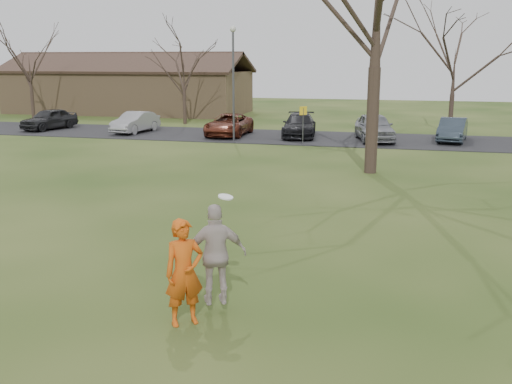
% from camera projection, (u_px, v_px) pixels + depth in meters
% --- Properties ---
extents(ground, '(120.00, 120.00, 0.00)m').
position_uv_depth(ground, '(199.00, 326.00, 10.11)').
color(ground, '#1E380F').
rests_on(ground, ground).
extents(parking_strip, '(62.00, 6.50, 0.04)m').
position_uv_depth(parking_strip, '(346.00, 139.00, 33.73)').
color(parking_strip, black).
rests_on(parking_strip, ground).
extents(player_defender, '(0.82, 0.78, 1.88)m').
position_uv_depth(player_defender, '(184.00, 272.00, 10.01)').
color(player_defender, '#C74D10').
rests_on(player_defender, ground).
extents(car_0, '(2.45, 4.24, 1.36)m').
position_uv_depth(car_0, '(49.00, 119.00, 38.06)').
color(car_0, black).
rests_on(car_0, parking_strip).
extents(car_1, '(1.81, 4.03, 1.28)m').
position_uv_depth(car_1, '(135.00, 122.00, 36.47)').
color(car_1, '#949398').
rests_on(car_1, parking_strip).
extents(car_2, '(2.20, 4.65, 1.28)m').
position_uv_depth(car_2, '(229.00, 125.00, 35.03)').
color(car_2, '#5F2516').
rests_on(car_2, parking_strip).
extents(car_3, '(2.42, 4.79, 1.33)m').
position_uv_depth(car_3, '(299.00, 125.00, 34.47)').
color(car_3, black).
rests_on(car_3, parking_strip).
extents(car_4, '(2.76, 4.77, 1.52)m').
position_uv_depth(car_4, '(374.00, 127.00, 32.73)').
color(car_4, gray).
rests_on(car_4, parking_strip).
extents(car_5, '(1.94, 4.09, 1.29)m').
position_uv_depth(car_5, '(453.00, 130.00, 32.50)').
color(car_5, '#2D3843').
rests_on(car_5, parking_strip).
extents(catching_play, '(1.17, 0.86, 1.99)m').
position_uv_depth(catching_play, '(216.00, 254.00, 10.40)').
color(catching_play, '#B7A8A4').
rests_on(catching_play, ground).
extents(building, '(20.60, 8.50, 5.14)m').
position_uv_depth(building, '(129.00, 90.00, 50.41)').
color(building, '#8C6D4C').
rests_on(building, ground).
extents(lamp_post, '(0.34, 0.34, 6.27)m').
position_uv_depth(lamp_post, '(233.00, 69.00, 31.94)').
color(lamp_post, '#47474C').
rests_on(lamp_post, ground).
extents(sign_yellow, '(0.35, 0.35, 2.08)m').
position_uv_depth(sign_yellow, '(303.00, 118.00, 31.06)').
color(sign_yellow, '#47474C').
rests_on(sign_yellow, ground).
extents(small_tree_row, '(55.00, 5.90, 8.50)m').
position_uv_depth(small_tree_row, '(426.00, 69.00, 36.60)').
color(small_tree_row, '#352821').
rests_on(small_tree_row, ground).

